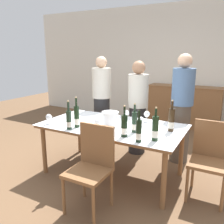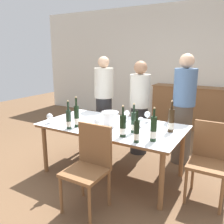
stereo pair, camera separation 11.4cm
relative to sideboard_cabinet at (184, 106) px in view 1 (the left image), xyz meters
The scene contains 23 objects.
ground_plane 2.86m from the sideboard_cabinet, 97.94° to the right, with size 12.00×12.00×0.00m, color brown.
back_wall 1.04m from the sideboard_cabinet, 143.37° to the left, with size 8.00×0.10×2.80m.
sideboard_cabinet is the anchor object (origin of this frame).
dining_table 2.83m from the sideboard_cabinet, 97.94° to the right, with size 1.91×1.03×0.73m.
ice_bucket 2.89m from the sideboard_cabinet, 97.83° to the right, with size 0.23×0.23×0.19m.
wine_bottle_0 3.21m from the sideboard_cabinet, 103.54° to the right, with size 0.07×0.07×0.40m.
wine_bottle_1 3.25m from the sideboard_cabinet, 87.03° to the right, with size 0.07×0.07×0.36m.
wine_bottle_2 3.16m from the sideboard_cabinet, 90.85° to the right, with size 0.08×0.08×0.37m.
wine_bottle_3 3.13m from the sideboard_cabinet, 84.29° to the right, with size 0.07×0.07×0.38m.
wine_bottle_4 2.73m from the sideboard_cabinet, 81.93° to the right, with size 0.08×0.08×0.39m.
wine_bottle_5 2.96m from the sideboard_cabinet, 90.09° to the right, with size 0.07×0.07×0.36m.
wine_bottle_6 3.34m from the sideboard_cabinet, 103.64° to the right, with size 0.07×0.07×0.37m.
wine_glass_0 2.73m from the sideboard_cabinet, 100.86° to the right, with size 0.08×0.08×0.14m.
wine_glass_1 3.10m from the sideboard_cabinet, 98.84° to the right, with size 0.08×0.08×0.14m.
wine_glass_2 2.70m from the sideboard_cabinet, 90.46° to the right, with size 0.08×0.08×0.13m.
wine_glass_3 2.45m from the sideboard_cabinet, 90.77° to the right, with size 0.08×0.08×0.15m.
wine_glass_4 3.39m from the sideboard_cabinet, 110.44° to the right, with size 0.08×0.08×0.14m.
wine_glass_5 2.57m from the sideboard_cabinet, 96.85° to the right, with size 0.08×0.08×0.16m.
chair_near_front 3.55m from the sideboard_cabinet, 93.75° to the right, with size 0.42×0.42×0.93m.
chair_right_end 2.84m from the sideboard_cabinet, 72.38° to the right, with size 0.42×0.42×0.90m.
person_host 2.26m from the sideboard_cabinet, 117.67° to the right, with size 0.33×0.33×1.62m.
person_guest_left 1.97m from the sideboard_cabinet, 101.20° to the right, with size 0.33×0.33×1.56m.
person_guest_right 1.97m from the sideboard_cabinet, 79.98° to the right, with size 0.33×0.33×1.67m.
Camera 1 is at (1.46, -2.71, 1.67)m, focal length 38.00 mm.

